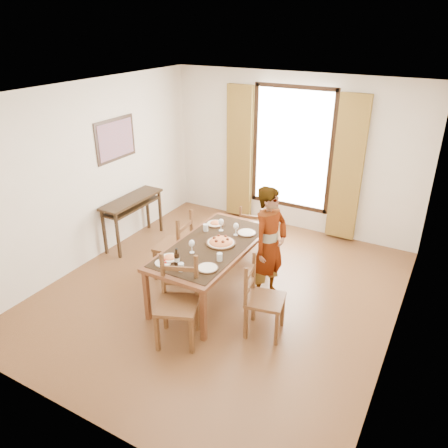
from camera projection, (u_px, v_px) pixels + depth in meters
The scene contains 22 objects.
ground at pixel (222, 292), 6.11m from camera, with size 5.00×5.00×0.00m, color #57361B.
room_shell at pixel (226, 185), 5.55m from camera, with size 4.60×5.10×2.74m.
console_table at pixel (132, 205), 7.18m from camera, with size 0.38×1.20×0.80m.
dining_table at pixel (212, 249), 5.80m from camera, with size 0.95×1.93×0.76m.
chair_west at pixel (175, 248), 6.27m from camera, with size 0.50×0.50×1.03m.
chair_north at pixel (252, 231), 6.95m from camera, with size 0.44×0.44×0.85m.
chair_south at pixel (178, 304), 5.03m from camera, with size 0.61×0.61×1.05m.
chair_east at pixel (262, 300), 5.15m from camera, with size 0.51×0.51×0.97m.
man at pixel (270, 245), 5.65m from camera, with size 0.52×0.66×1.60m, color gray.
plate_sw at pixel (170, 257), 5.42m from camera, with size 0.27×0.27×0.05m, color silver, non-canonical shape.
plate_se at pixel (208, 267), 5.21m from camera, with size 0.27×0.27×0.05m, color silver, non-canonical shape.
plate_nw at pixel (215, 223), 6.32m from camera, with size 0.27×0.27×0.05m, color silver, non-canonical shape.
plate_ne at pixel (246, 232), 6.06m from camera, with size 0.27×0.27×0.05m, color silver, non-canonical shape.
pasta_platter at pixel (221, 240), 5.77m from camera, with size 0.40×0.40×0.10m, color red, non-canonical shape.
caprese_plate at pixel (163, 262), 5.32m from camera, with size 0.20×0.20×0.04m, color silver, non-canonical shape.
wine_glass_a at pixel (192, 246), 5.53m from camera, with size 0.08×0.08×0.18m, color white, non-canonical shape.
wine_glass_b at pixel (236, 229), 5.98m from camera, with size 0.08×0.08×0.18m, color white, non-canonical shape.
wine_glass_c at pixel (221, 225), 6.11m from camera, with size 0.08×0.08×0.18m, color white, non-canonical shape.
tumbler_a at pixel (220, 257), 5.37m from camera, with size 0.07×0.07×0.10m, color silver.
tumbler_b at pixel (206, 228), 6.12m from camera, with size 0.07×0.07×0.10m, color silver.
tumbler_c at pixel (181, 267), 5.16m from camera, with size 0.07×0.07×0.10m, color silver.
wine_bottle at pixel (177, 257), 5.21m from camera, with size 0.07×0.07×0.25m, color black, non-canonical shape.
Camera 1 is at (2.52, -4.45, 3.48)m, focal length 35.00 mm.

